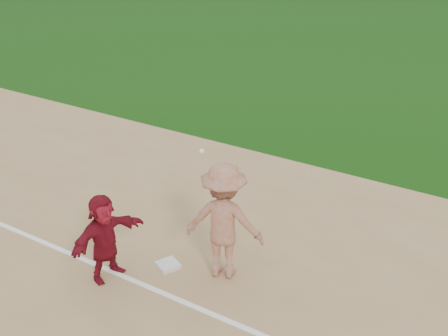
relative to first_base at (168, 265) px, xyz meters
The scene contains 5 objects.
ground 0.21m from the first_base, 55.38° to the left, with size 160.00×160.00×0.00m, color #133D0B.
foul_line 0.64m from the first_base, 79.57° to the right, with size 60.00×0.10×0.01m, color white.
first_base is the anchor object (origin of this frame).
base_runner 1.27m from the first_base, 133.95° to the right, with size 1.44×0.46×1.55m, color maroon.
first_base_play 1.41m from the first_base, 22.42° to the left, with size 1.51×1.14×2.23m.
Camera 1 is at (5.04, -6.52, 5.88)m, focal length 45.00 mm.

